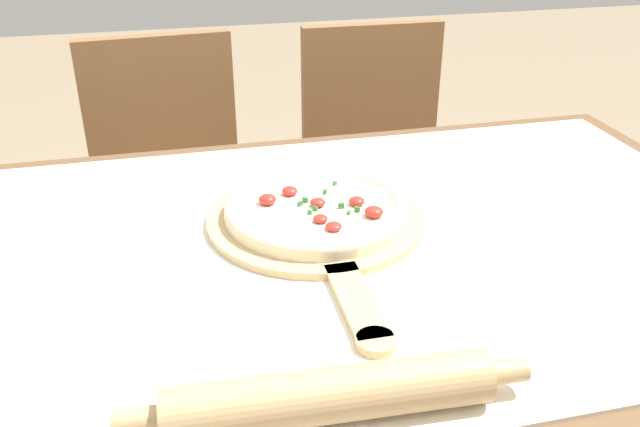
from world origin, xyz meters
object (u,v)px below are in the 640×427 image
(chair_left, at_px, (172,189))
(chair_right, at_px, (378,169))
(pizza, at_px, (316,208))
(rolling_pin, at_px, (329,395))
(pizza_peel, at_px, (319,224))

(chair_left, height_order, chair_right, same)
(pizza, bearing_deg, rolling_pin, -101.08)
(chair_left, bearing_deg, pizza_peel, -77.30)
(chair_left, bearing_deg, rolling_pin, -87.38)
(chair_left, distance_m, chair_right, 0.55)
(chair_left, bearing_deg, chair_right, -4.57)
(pizza_peel, xyz_separation_m, chair_right, (0.33, 0.71, -0.25))
(pizza_peel, relative_size, chair_left, 0.58)
(pizza, relative_size, chair_left, 0.33)
(pizza, height_order, chair_left, chair_left)
(rolling_pin, bearing_deg, pizza, 78.92)
(pizza, xyz_separation_m, rolling_pin, (-0.08, -0.42, 0.00))
(pizza_peel, height_order, chair_left, chair_left)
(chair_left, xyz_separation_m, chair_right, (0.55, 0.00, 0.00))
(pizza_peel, bearing_deg, chair_left, 107.29)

